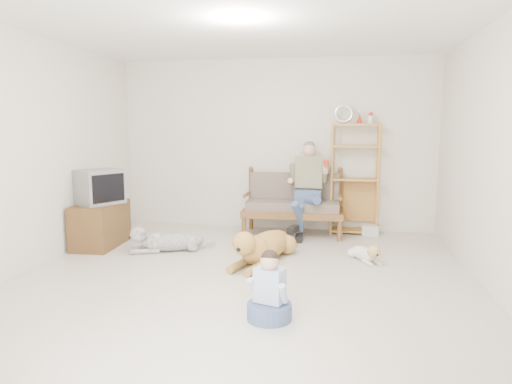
% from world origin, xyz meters
% --- Properties ---
extents(floor, '(5.50, 5.50, 0.00)m').
position_xyz_m(floor, '(0.00, 0.00, 0.00)').
color(floor, beige).
rests_on(floor, ground).
extents(ceiling, '(5.50, 5.50, 0.00)m').
position_xyz_m(ceiling, '(0.00, 0.00, 2.70)').
color(ceiling, white).
rests_on(ceiling, ground).
extents(wall_back, '(5.00, 0.00, 5.00)m').
position_xyz_m(wall_back, '(0.00, 2.75, 1.35)').
color(wall_back, beige).
rests_on(wall_back, ground).
extents(wall_front, '(5.00, 0.00, 5.00)m').
position_xyz_m(wall_front, '(0.00, -2.75, 1.35)').
color(wall_front, beige).
rests_on(wall_front, ground).
extents(wall_left, '(0.00, 5.50, 5.50)m').
position_xyz_m(wall_left, '(-2.50, 0.00, 1.35)').
color(wall_left, beige).
rests_on(wall_left, ground).
extents(wall_right, '(0.00, 5.50, 5.50)m').
position_xyz_m(wall_right, '(2.50, 0.00, 1.35)').
color(wall_right, beige).
rests_on(wall_right, ground).
extents(loveseat, '(1.51, 0.71, 0.95)m').
position_xyz_m(loveseat, '(0.34, 2.36, 0.49)').
color(loveseat, brown).
rests_on(loveseat, ground).
extents(man, '(0.54, 0.77, 1.25)m').
position_xyz_m(man, '(0.54, 2.17, 0.65)').
color(man, '#465481').
rests_on(man, loveseat).
extents(etagere, '(0.75, 0.33, 1.98)m').
position_xyz_m(etagere, '(1.25, 2.55, 0.87)').
color(etagere, '#BE803B').
rests_on(etagere, ground).
extents(book_stack, '(0.27, 0.22, 0.16)m').
position_xyz_m(book_stack, '(1.52, 2.46, 0.08)').
color(book_stack, white).
rests_on(book_stack, ground).
extents(tv_stand, '(0.54, 0.92, 0.60)m').
position_xyz_m(tv_stand, '(-2.23, 1.18, 0.30)').
color(tv_stand, brown).
rests_on(tv_stand, ground).
extents(crt_tv, '(0.66, 0.71, 0.47)m').
position_xyz_m(crt_tv, '(-2.19, 1.15, 0.83)').
color(crt_tv, slate).
rests_on(crt_tv, tv_stand).
extents(wall_outlet, '(0.12, 0.02, 0.08)m').
position_xyz_m(wall_outlet, '(-1.25, 2.73, 0.30)').
color(wall_outlet, silver).
rests_on(wall_outlet, ground).
extents(golden_retriever, '(0.69, 1.53, 0.48)m').
position_xyz_m(golden_retriever, '(0.10, 0.82, 0.19)').
color(golden_retriever, '#AC823B').
rests_on(golden_retriever, ground).
extents(shaggy_dog, '(1.10, 0.58, 0.35)m').
position_xyz_m(shaggy_dog, '(-1.24, 1.07, 0.14)').
color(shaggy_dog, white).
rests_on(shaggy_dog, ground).
extents(terrier, '(0.39, 0.57, 0.24)m').
position_xyz_m(terrier, '(1.36, 1.05, 0.10)').
color(terrier, silver).
rests_on(terrier, ground).
extents(child, '(0.39, 0.39, 0.61)m').
position_xyz_m(child, '(0.43, -0.82, 0.22)').
color(child, '#465481').
rests_on(child, ground).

